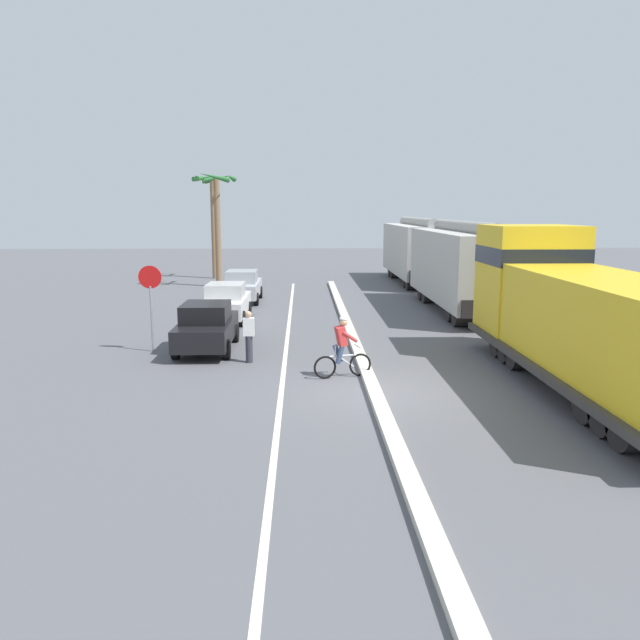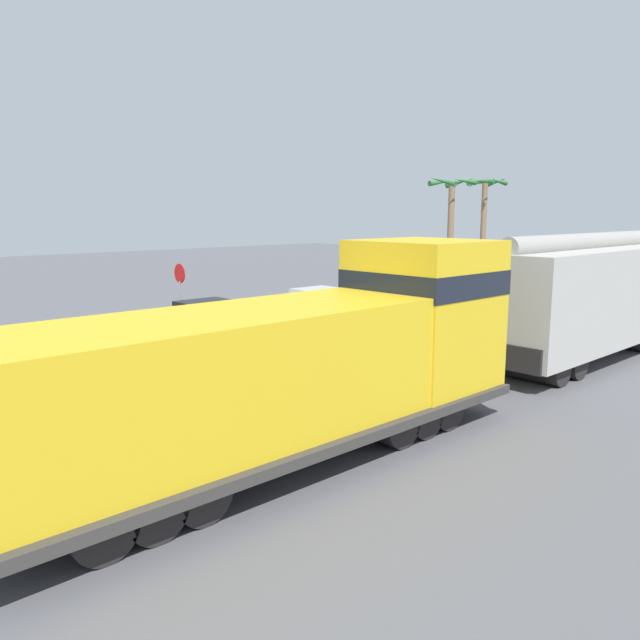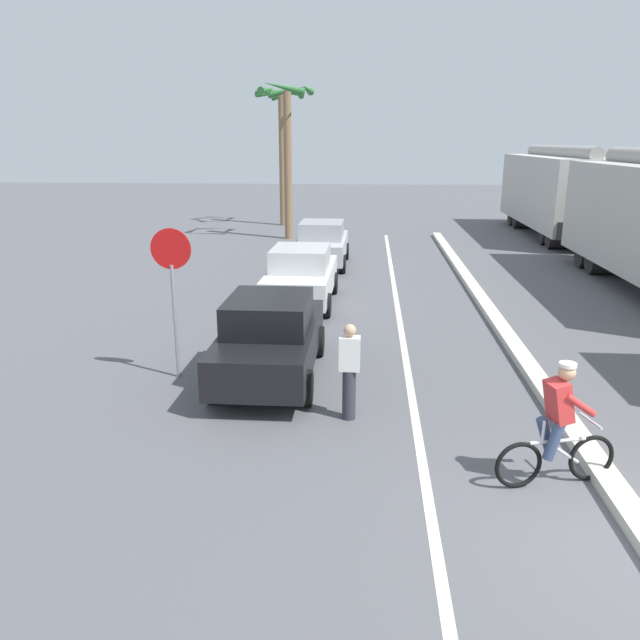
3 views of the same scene
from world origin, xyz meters
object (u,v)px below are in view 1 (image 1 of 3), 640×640
(locomotive, at_px, (576,319))
(cyclist, at_px, (342,349))
(parked_car_silver, at_px, (242,286))
(stop_sign, at_px, (151,292))
(hopper_car_lead, at_px, (462,267))
(hopper_car_middle, at_px, (416,250))
(pedestrian_by_cars, at_px, (249,336))
(parked_car_white, at_px, (226,302))
(palm_tree_far, at_px, (217,207))
(parked_car_black, at_px, (207,326))
(palm_tree_near, at_px, (213,203))

(locomotive, xyz_separation_m, cyclist, (-6.24, 0.79, -0.98))
(parked_car_silver, distance_m, stop_sign, 11.51)
(hopper_car_lead, xyz_separation_m, stop_sign, (-12.37, -7.89, -0.05))
(stop_sign, bearing_deg, hopper_car_middle, 57.60)
(hopper_car_middle, xyz_separation_m, pedestrian_by_cars, (-9.01, -21.13, -1.23))
(parked_car_white, relative_size, palm_tree_far, 0.61)
(pedestrian_by_cars, bearing_deg, locomotive, -16.24)
(pedestrian_by_cars, bearing_deg, hopper_car_lead, 46.61)
(parked_car_black, relative_size, palm_tree_near, 0.59)
(cyclist, height_order, palm_tree_far, palm_tree_far)
(parked_car_black, relative_size, parked_car_white, 1.00)
(palm_tree_far, bearing_deg, parked_car_black, -83.86)
(locomotive, bearing_deg, stop_sign, 160.95)
(locomotive, xyz_separation_m, hopper_car_lead, (0.00, 12.16, 0.28))
(parked_car_black, height_order, stop_sign, stop_sign)
(hopper_car_lead, relative_size, palm_tree_far, 1.53)
(parked_car_white, relative_size, palm_tree_near, 0.60)
(hopper_car_lead, xyz_separation_m, cyclist, (-6.24, -11.37, -1.26))
(hopper_car_middle, bearing_deg, cyclist, -105.20)
(parked_car_silver, bearing_deg, parked_car_white, -91.63)
(hopper_car_middle, height_order, cyclist, hopper_car_middle)
(palm_tree_near, relative_size, palm_tree_far, 1.02)
(hopper_car_middle, height_order, palm_tree_near, palm_tree_near)
(hopper_car_middle, relative_size, palm_tree_near, 1.50)
(hopper_car_middle, height_order, pedestrian_by_cars, hopper_car_middle)
(parked_car_black, bearing_deg, locomotive, -22.51)
(parked_car_black, bearing_deg, hopper_car_middle, 61.38)
(parked_car_silver, xyz_separation_m, cyclist, (4.19, -14.76, 0.00))
(parked_car_white, bearing_deg, palm_tree_near, 99.42)
(hopper_car_lead, height_order, stop_sign, hopper_car_lead)
(parked_car_white, distance_m, palm_tree_near, 17.51)
(palm_tree_far, bearing_deg, cyclist, -73.62)
(parked_car_white, height_order, pedestrian_by_cars, same)
(hopper_car_lead, bearing_deg, parked_car_silver, 161.94)
(parked_car_black, bearing_deg, cyclist, -39.63)
(palm_tree_near, bearing_deg, locomotive, -63.43)
(stop_sign, xyz_separation_m, palm_tree_far, (-0.10, 17.71, 2.77))
(parked_car_black, bearing_deg, pedestrian_by_cars, -48.35)
(stop_sign, height_order, palm_tree_far, palm_tree_far)
(parked_car_black, bearing_deg, parked_car_white, 90.13)
(locomotive, height_order, palm_tree_far, palm_tree_far)
(pedestrian_by_cars, bearing_deg, parked_car_black, 131.65)
(hopper_car_lead, xyz_separation_m, palm_tree_far, (-12.47, 9.82, 2.72))
(pedestrian_by_cars, bearing_deg, hopper_car_middle, 66.90)
(hopper_car_middle, xyz_separation_m, parked_car_white, (-10.59, -13.78, -1.26))
(hopper_car_middle, xyz_separation_m, cyclist, (-6.24, -22.97, -1.26))
(locomotive, distance_m, palm_tree_near, 30.06)
(parked_car_silver, bearing_deg, cyclist, -74.16)
(parked_car_white, xyz_separation_m, stop_sign, (-1.78, -5.71, 1.21))
(stop_sign, bearing_deg, cyclist, -29.58)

